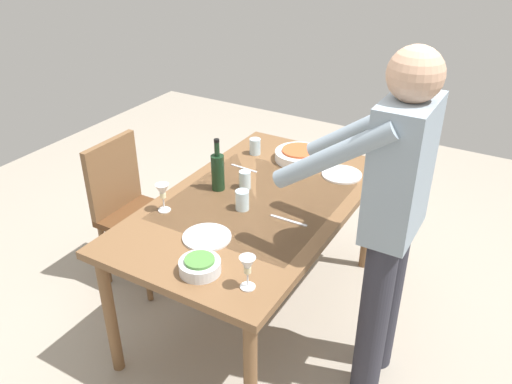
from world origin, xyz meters
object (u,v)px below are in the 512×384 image
at_px(person_server, 390,213).
at_px(wine_glass_left, 163,193).
at_px(wine_bottle, 218,171).
at_px(dinner_plate_far, 207,237).
at_px(chair_near, 128,203).
at_px(water_cup_near_left, 242,200).
at_px(dining_table, 256,212).
at_px(side_bowl_salad, 200,265).
at_px(dinner_plate_near, 342,174).
at_px(serving_bowl_pasta, 300,155).
at_px(water_cup_far_left, 255,146).
at_px(wine_glass_right, 248,267).
at_px(water_cup_near_right, 245,180).

bearing_deg(person_server, wine_glass_left, -78.78).
xyz_separation_m(wine_bottle, dinner_plate_far, (0.43, 0.22, -0.10)).
relative_size(chair_near, water_cup_near_left, 8.66).
bearing_deg(dining_table, side_bowl_salad, 8.72).
bearing_deg(wine_bottle, dining_table, 88.81).
bearing_deg(side_bowl_salad, chair_near, -120.66).
xyz_separation_m(wine_glass_left, dinner_plate_near, (-0.82, 0.64, -0.10)).
relative_size(chair_near, wine_bottle, 3.07).
bearing_deg(water_cup_near_left, person_server, 90.17).
relative_size(dining_table, serving_bowl_pasta, 5.40).
relative_size(side_bowl_salad, dinner_plate_near, 0.78).
height_order(dining_table, serving_bowl_pasta, serving_bowl_pasta).
relative_size(dinner_plate_near, dinner_plate_far, 1.00).
height_order(chair_near, water_cup_far_left, chair_near).
distance_m(wine_glass_left, wine_glass_right, 0.75).
distance_m(person_server, serving_bowl_pasta, 1.02).
relative_size(person_server, side_bowl_salad, 9.38).
relative_size(water_cup_near_left, dinner_plate_near, 0.46).
xyz_separation_m(water_cup_near_right, dinner_plate_near, (-0.41, 0.40, -0.04)).
distance_m(wine_glass_left, dinner_plate_far, 0.36).
height_order(dining_table, water_cup_near_right, water_cup_near_right).
bearing_deg(wine_glass_right, dinner_plate_near, -177.81).
relative_size(dining_table, wine_glass_right, 10.74).
height_order(water_cup_near_left, side_bowl_salad, water_cup_near_left).
xyz_separation_m(dining_table, serving_bowl_pasta, (-0.56, -0.02, 0.11)).
relative_size(dining_table, water_cup_near_left, 15.43).
bearing_deg(dinner_plate_far, wine_glass_left, -106.25).
bearing_deg(water_cup_far_left, wine_glass_right, 28.89).
xyz_separation_m(chair_near, wine_bottle, (-0.08, 0.61, 0.34)).
distance_m(wine_bottle, side_bowl_salad, 0.74).
distance_m(person_server, water_cup_near_right, 0.89).
height_order(dining_table, side_bowl_salad, side_bowl_salad).
bearing_deg(wine_glass_right, person_server, 142.05).
xyz_separation_m(dining_table, dinner_plate_far, (0.42, -0.02, 0.08)).
relative_size(wine_bottle, serving_bowl_pasta, 0.99).
height_order(wine_bottle, water_cup_far_left, wine_bottle).
relative_size(dining_table, person_server, 0.96).
xyz_separation_m(water_cup_far_left, dinner_plate_near, (0.00, 0.58, -0.04)).
bearing_deg(water_cup_far_left, water_cup_near_right, 23.15).
bearing_deg(water_cup_far_left, water_cup_near_left, 24.66).
relative_size(dining_table, chair_near, 1.78).
distance_m(dining_table, water_cup_near_right, 0.19).
relative_size(person_server, dinner_plate_near, 7.34).
relative_size(serving_bowl_pasta, dinner_plate_far, 1.30).
bearing_deg(water_cup_near_left, wine_bottle, -117.40).
relative_size(chair_near, wine_glass_right, 6.03).
bearing_deg(dining_table, dinner_plate_far, -2.91).
height_order(wine_bottle, dinner_plate_far, wine_bottle).
relative_size(water_cup_far_left, side_bowl_salad, 0.56).
height_order(wine_bottle, serving_bowl_pasta, wine_bottle).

